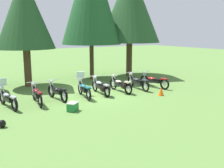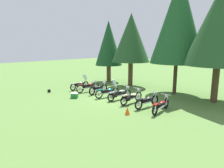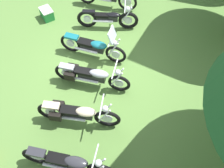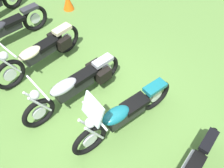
{
  "view_description": "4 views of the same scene",
  "coord_description": "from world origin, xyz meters",
  "px_view_note": "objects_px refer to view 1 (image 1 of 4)",
  "views": [
    {
      "loc": [
        -7.21,
        -13.24,
        3.6
      ],
      "look_at": [
        1.1,
        -0.45,
        0.62
      ],
      "focal_mm": 43.95,
      "sensor_mm": 36.0,
      "label": 1
    },
    {
      "loc": [
        10.91,
        -10.86,
        4.1
      ],
      "look_at": [
        -0.96,
        0.76,
        0.89
      ],
      "focal_mm": 32.4,
      "sensor_mm": 36.0,
      "label": 2
    },
    {
      "loc": [
        5.27,
        1.25,
        6.72
      ],
      "look_at": [
        1.09,
        0.68,
        0.81
      ],
      "focal_mm": 42.9,
      "sensor_mm": 36.0,
      "label": 3
    },
    {
      "loc": [
        -2.0,
        1.81,
        4.18
      ],
      "look_at": [
        0.07,
        -0.48,
        0.52
      ],
      "focal_mm": 39.45,
      "sensor_mm": 36.0,
      "label": 4
    }
  ],
  "objects_px": {
    "motorcycle_1": "(37,95)",
    "dropped_helmet": "(2,124)",
    "motorcycle_6": "(138,82)",
    "motorcycle_7": "(154,81)",
    "pine_tree_1": "(24,12)",
    "motorcycle_3": "(84,89)",
    "traffic_cone": "(161,91)",
    "motorcycle_0": "(8,98)",
    "motorcycle_5": "(121,85)",
    "picnic_cooler": "(73,107)",
    "motorcycle_4": "(101,87)",
    "pine_tree_3": "(130,5)",
    "motorcycle_2": "(57,92)"
  },
  "relations": [
    {
      "from": "motorcycle_6",
      "to": "pine_tree_1",
      "type": "height_order",
      "value": "pine_tree_1"
    },
    {
      "from": "motorcycle_5",
      "to": "dropped_helmet",
      "type": "relative_size",
      "value": 7.78
    },
    {
      "from": "pine_tree_3",
      "to": "motorcycle_5",
      "type": "bearing_deg",
      "value": -131.02
    },
    {
      "from": "motorcycle_3",
      "to": "motorcycle_7",
      "type": "distance_m",
      "value": 4.95
    },
    {
      "from": "motorcycle_0",
      "to": "picnic_cooler",
      "type": "bearing_deg",
      "value": -139.97
    },
    {
      "from": "motorcycle_6",
      "to": "picnic_cooler",
      "type": "relative_size",
      "value": 3.67
    },
    {
      "from": "traffic_cone",
      "to": "pine_tree_1",
      "type": "bearing_deg",
      "value": 129.41
    },
    {
      "from": "motorcycle_0",
      "to": "motorcycle_7",
      "type": "xyz_separation_m",
      "value": [
        8.93,
        -0.25,
        -0.02
      ]
    },
    {
      "from": "pine_tree_1",
      "to": "pine_tree_3",
      "type": "height_order",
      "value": "pine_tree_3"
    },
    {
      "from": "motorcycle_1",
      "to": "motorcycle_3",
      "type": "distance_m",
      "value": 2.6
    },
    {
      "from": "motorcycle_2",
      "to": "pine_tree_3",
      "type": "height_order",
      "value": "pine_tree_3"
    },
    {
      "from": "traffic_cone",
      "to": "motorcycle_3",
      "type": "bearing_deg",
      "value": 152.52
    },
    {
      "from": "motorcycle_4",
      "to": "dropped_helmet",
      "type": "bearing_deg",
      "value": 120.06
    },
    {
      "from": "motorcycle_2",
      "to": "dropped_helmet",
      "type": "relative_size",
      "value": 7.38
    },
    {
      "from": "motorcycle_1",
      "to": "motorcycle_2",
      "type": "distance_m",
      "value": 1.17
    },
    {
      "from": "motorcycle_2",
      "to": "motorcycle_3",
      "type": "height_order",
      "value": "motorcycle_3"
    },
    {
      "from": "motorcycle_3",
      "to": "motorcycle_6",
      "type": "height_order",
      "value": "motorcycle_3"
    },
    {
      "from": "motorcycle_1",
      "to": "motorcycle_4",
      "type": "height_order",
      "value": "motorcycle_1"
    },
    {
      "from": "motorcycle_6",
      "to": "motorcycle_7",
      "type": "distance_m",
      "value": 1.18
    },
    {
      "from": "motorcycle_4",
      "to": "motorcycle_0",
      "type": "bearing_deg",
      "value": 95.53
    },
    {
      "from": "pine_tree_1",
      "to": "motorcycle_1",
      "type": "bearing_deg",
      "value": -101.35
    },
    {
      "from": "motorcycle_1",
      "to": "motorcycle_5",
      "type": "xyz_separation_m",
      "value": [
        5.05,
        -0.08,
        -0.02
      ]
    },
    {
      "from": "motorcycle_0",
      "to": "motorcycle_5",
      "type": "relative_size",
      "value": 0.99
    },
    {
      "from": "motorcycle_6",
      "to": "motorcycle_2",
      "type": "bearing_deg",
      "value": 92.17
    },
    {
      "from": "pine_tree_1",
      "to": "dropped_helmet",
      "type": "height_order",
      "value": "pine_tree_1"
    },
    {
      "from": "motorcycle_3",
      "to": "motorcycle_5",
      "type": "xyz_separation_m",
      "value": [
        2.45,
        -0.02,
        -0.02
      ]
    },
    {
      "from": "motorcycle_0",
      "to": "motorcycle_2",
      "type": "relative_size",
      "value": 1.05
    },
    {
      "from": "motorcycle_4",
      "to": "traffic_cone",
      "type": "height_order",
      "value": "motorcycle_4"
    },
    {
      "from": "motorcycle_2",
      "to": "motorcycle_3",
      "type": "xyz_separation_m",
      "value": [
        1.44,
        -0.26,
        0.05
      ]
    },
    {
      "from": "motorcycle_3",
      "to": "dropped_helmet",
      "type": "bearing_deg",
      "value": 128.52
    },
    {
      "from": "motorcycle_5",
      "to": "picnic_cooler",
      "type": "height_order",
      "value": "motorcycle_5"
    },
    {
      "from": "motorcycle_1",
      "to": "dropped_helmet",
      "type": "distance_m",
      "value": 3.45
    },
    {
      "from": "picnic_cooler",
      "to": "motorcycle_7",
      "type": "bearing_deg",
      "value": 16.34
    },
    {
      "from": "motorcycle_4",
      "to": "motorcycle_2",
      "type": "bearing_deg",
      "value": 92.46
    },
    {
      "from": "pine_tree_3",
      "to": "traffic_cone",
      "type": "distance_m",
      "value": 8.82
    },
    {
      "from": "motorcycle_2",
      "to": "motorcycle_7",
      "type": "xyz_separation_m",
      "value": [
        6.4,
        -0.38,
        0.0
      ]
    },
    {
      "from": "picnic_cooler",
      "to": "motorcycle_5",
      "type": "bearing_deg",
      "value": 26.42
    },
    {
      "from": "motorcycle_3",
      "to": "pine_tree_3",
      "type": "height_order",
      "value": "pine_tree_3"
    },
    {
      "from": "motorcycle_0",
      "to": "motorcycle_6",
      "type": "distance_m",
      "value": 7.76
    },
    {
      "from": "traffic_cone",
      "to": "motorcycle_6",
      "type": "bearing_deg",
      "value": 91.35
    },
    {
      "from": "motorcycle_3",
      "to": "traffic_cone",
      "type": "distance_m",
      "value": 4.33
    },
    {
      "from": "motorcycle_7",
      "to": "picnic_cooler",
      "type": "distance_m",
      "value": 6.88
    },
    {
      "from": "motorcycle_6",
      "to": "traffic_cone",
      "type": "bearing_deg",
      "value": -174.31
    },
    {
      "from": "motorcycle_1",
      "to": "pine_tree_3",
      "type": "xyz_separation_m",
      "value": [
        9.03,
        4.5,
        5.06
      ]
    },
    {
      "from": "motorcycle_3",
      "to": "motorcycle_6",
      "type": "relative_size",
      "value": 0.95
    },
    {
      "from": "motorcycle_7",
      "to": "pine_tree_3",
      "type": "relative_size",
      "value": 0.28
    },
    {
      "from": "motorcycle_5",
      "to": "pine_tree_3",
      "type": "bearing_deg",
      "value": -40.82
    },
    {
      "from": "motorcycle_7",
      "to": "pine_tree_3",
      "type": "height_order",
      "value": "pine_tree_3"
    },
    {
      "from": "motorcycle_1",
      "to": "motorcycle_7",
      "type": "height_order",
      "value": "motorcycle_1"
    },
    {
      "from": "motorcycle_4",
      "to": "pine_tree_3",
      "type": "bearing_deg",
      "value": -44.14
    }
  ]
}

